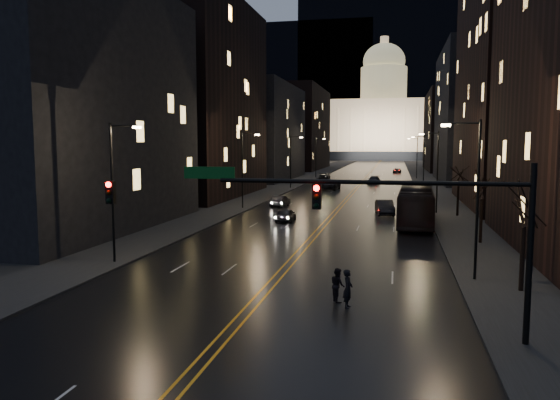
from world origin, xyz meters
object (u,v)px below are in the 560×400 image
Objects in this scene: receding_car_a at (385,207)px; pedestrian_a at (348,289)px; traffic_signal at (378,210)px; pedestrian_b at (338,285)px; oncoming_car_b at (280,201)px; oncoming_car_a at (286,215)px; bus at (416,205)px.

receding_car_a is 34.52m from pedestrian_a.
traffic_signal reaches higher than pedestrian_b.
oncoming_car_b is 0.85× the size of receding_car_a.
receding_car_a is 33.61m from pedestrian_b.
traffic_signal reaches higher than oncoming_car_a.
pedestrian_a is (8.44, -27.14, 0.22)m from oncoming_car_a.
oncoming_car_a is at bearing 107.77° from traffic_signal.
bus is 7.50m from receding_car_a.
oncoming_car_b is (-15.65, 11.84, -1.17)m from bus.
pedestrian_b reaches higher than receding_car_a.
traffic_signal is at bearing -97.02° from receding_car_a.
bus reaches higher than receding_car_a.
pedestrian_b reaches higher than oncoming_car_a.
oncoming_car_b is 2.49× the size of pedestrian_b.
oncoming_car_a is 0.83× the size of receding_car_a.
oncoming_car_a is 2.45× the size of pedestrian_b.
oncoming_car_b is at bearing 21.25° from pedestrian_a.
bus is 7.23× the size of pedestrian_a.
bus is 3.24× the size of oncoming_car_a.
pedestrian_b is at bearing 111.60° from oncoming_car_b.
oncoming_car_a is 27.37m from pedestrian_b.
traffic_signal is at bearing 176.83° from pedestrian_b.
oncoming_car_a is 12.82m from oncoming_car_b.
oncoming_car_a is 28.42m from pedestrian_a.
pedestrian_a reaches higher than oncoming_car_b.
receding_car_a is (9.45, 7.36, 0.11)m from oncoming_car_a.
traffic_signal reaches higher than oncoming_car_b.
pedestrian_a is at bearing -175.23° from pedestrian_b.
receding_car_a reaches higher than oncoming_car_a.
oncoming_car_b is at bearing 150.54° from receding_car_a.
traffic_signal is at bearing -153.66° from pedestrian_a.
pedestrian_a reaches higher than receding_car_a.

